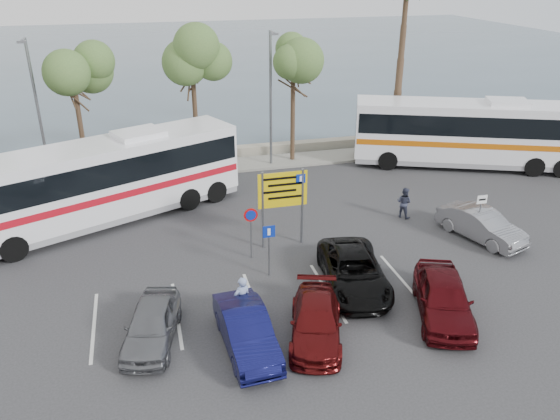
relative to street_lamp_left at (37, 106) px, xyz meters
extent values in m
plane|color=#2E2E31|center=(10.00, -13.52, -4.60)|extent=(120.00, 120.00, 0.00)
cube|color=gray|center=(10.00, 0.48, -4.52)|extent=(44.00, 2.40, 0.15)
cube|color=gray|center=(10.00, 2.48, -4.30)|extent=(48.00, 0.80, 0.60)
plane|color=#3A4F5C|center=(10.00, 46.48, -4.59)|extent=(140.00, 140.00, 0.00)
cylinder|color=#382619|center=(2.00, 0.48, -1.93)|extent=(0.28, 0.28, 5.04)
cylinder|color=#382619|center=(8.50, 0.48, -1.65)|extent=(0.28, 0.28, 5.60)
cylinder|color=#382619|center=(14.50, 0.48, -1.86)|extent=(0.28, 0.28, 5.18)
cylinder|color=#382619|center=(21.50, 0.48, 0.55)|extent=(0.48, 0.48, 10.00)
cylinder|color=slate|center=(0.00, 0.08, -0.45)|extent=(0.16, 0.16, 8.00)
cylinder|color=slate|center=(0.00, -0.37, 3.50)|extent=(0.12, 0.90, 0.12)
cube|color=slate|center=(0.00, -0.87, 3.45)|extent=(0.45, 0.25, 0.12)
cylinder|color=slate|center=(13.00, 0.08, -0.45)|extent=(0.16, 0.16, 8.00)
cylinder|color=slate|center=(13.00, -0.37, 3.50)|extent=(0.12, 0.90, 0.12)
cube|color=slate|center=(13.00, -0.87, 3.45)|extent=(0.45, 0.25, 0.12)
cylinder|color=slate|center=(10.10, -10.32, -2.80)|extent=(0.12, 0.12, 3.60)
cylinder|color=slate|center=(11.90, -10.32, -2.80)|extent=(0.12, 0.12, 3.60)
cube|color=#DEBA0B|center=(11.00, -10.32, -1.90)|extent=(2.20, 0.06, 1.60)
cube|color=#0C2699|center=(11.80, -10.36, -1.45)|extent=(0.42, 0.01, 0.42)
cylinder|color=slate|center=(9.40, -11.12, -3.50)|extent=(0.07, 0.07, 2.20)
cylinder|color=#B20C0C|center=(9.40, -11.15, -2.55)|extent=(0.60, 0.03, 0.60)
cylinder|color=slate|center=(9.80, -12.72, -3.50)|extent=(0.07, 0.07, 2.20)
cube|color=#0C2699|center=(9.80, -12.74, -2.60)|extent=(0.50, 0.03, 0.50)
cylinder|color=slate|center=(19.80, -12.02, -3.50)|extent=(0.07, 0.07, 2.20)
cube|color=white|center=(19.80, -12.04, -2.60)|extent=(0.50, 0.03, 0.40)
cube|color=white|center=(3.33, -5.69, -2.32)|extent=(13.54, 8.11, 3.33)
cube|color=black|center=(3.33, -5.69, -1.72)|extent=(13.31, 8.03, 1.18)
cube|color=#AF0D1A|center=(3.33, -5.69, -2.85)|extent=(13.42, 8.08, 0.34)
cube|color=gray|center=(3.33, -5.69, -3.98)|extent=(13.40, 8.02, 0.62)
cube|color=white|center=(3.33, -5.69, -0.52)|extent=(2.79, 2.56, 0.27)
cube|color=white|center=(24.68, -3.02, -2.30)|extent=(13.72, 7.79, 3.35)
cube|color=black|center=(24.68, -3.02, -1.70)|extent=(13.48, 7.72, 1.19)
cube|color=#BB580B|center=(24.68, -3.02, -2.84)|extent=(13.61, 7.77, 0.34)
cube|color=gray|center=(24.68, -3.02, -3.97)|extent=(13.58, 7.71, 0.62)
cube|color=white|center=(24.68, -3.02, -0.49)|extent=(2.79, 2.54, 0.27)
imported|color=slate|center=(5.00, -15.85, -3.93)|extent=(2.46, 4.18, 1.33)
imported|color=#0E0F42|center=(8.00, -17.02, -3.91)|extent=(1.70, 4.23, 1.37)
imported|color=#520D0E|center=(10.40, -17.02, -3.99)|extent=(2.95, 4.53, 1.22)
imported|color=#470A0E|center=(15.20, -17.02, -3.83)|extent=(3.30, 4.87, 1.54)
imported|color=black|center=(12.80, -14.39, -3.90)|extent=(3.12, 5.32, 1.39)
imported|color=gray|center=(20.00, -12.02, -3.90)|extent=(2.77, 4.50, 1.40)
imported|color=#889AC6|center=(8.16, -15.52, -3.71)|extent=(0.76, 0.62, 1.79)
imported|color=#31354A|center=(17.61, -8.98, -3.81)|extent=(0.94, 0.97, 1.57)
camera|label=1|loc=(5.40, -31.45, 7.13)|focal=35.00mm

